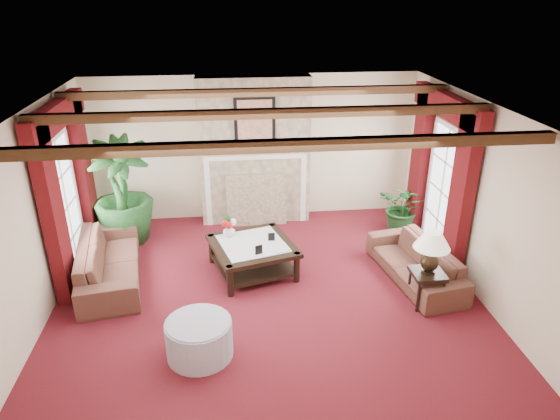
{
  "coord_description": "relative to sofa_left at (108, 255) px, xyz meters",
  "views": [
    {
      "loc": [
        -0.49,
        -6.19,
        4.09
      ],
      "look_at": [
        0.23,
        0.4,
        1.12
      ],
      "focal_mm": 32.0,
      "sensor_mm": 36.0,
      "label": 1
    }
  ],
  "objects": [
    {
      "name": "floor",
      "position": [
        2.34,
        -0.61,
        -0.42
      ],
      "size": [
        6.0,
        6.0,
        0.0
      ],
      "primitive_type": "plane",
      "color": "#470C13",
      "rests_on": "ground"
    },
    {
      "name": "ceiling",
      "position": [
        2.34,
        -0.61,
        2.28
      ],
      "size": [
        6.0,
        6.0,
        0.0
      ],
      "primitive_type": "plane",
      "rotation": [
        3.14,
        0.0,
        0.0
      ],
      "color": "white",
      "rests_on": "floor"
    },
    {
      "name": "back_wall",
      "position": [
        2.34,
        2.14,
        0.93
      ],
      "size": [
        6.0,
        0.02,
        2.7
      ],
      "primitive_type": "cube",
      "color": "beige",
      "rests_on": "ground"
    },
    {
      "name": "left_wall",
      "position": [
        -0.66,
        -0.61,
        0.93
      ],
      "size": [
        0.02,
        5.5,
        2.7
      ],
      "primitive_type": "cube",
      "color": "beige",
      "rests_on": "ground"
    },
    {
      "name": "right_wall",
      "position": [
        5.34,
        -0.61,
        0.93
      ],
      "size": [
        0.02,
        5.5,
        2.7
      ],
      "primitive_type": "cube",
      "color": "beige",
      "rests_on": "ground"
    },
    {
      "name": "ceiling_beams",
      "position": [
        2.34,
        -0.61,
        2.22
      ],
      "size": [
        6.0,
        3.0,
        0.12
      ],
      "primitive_type": null,
      "color": "#321E10",
      "rests_on": "ceiling"
    },
    {
      "name": "fireplace",
      "position": [
        2.34,
        1.94,
        2.28
      ],
      "size": [
        2.0,
        0.52,
        2.7
      ],
      "primitive_type": null,
      "color": "tan",
      "rests_on": "ground"
    },
    {
      "name": "french_door_left",
      "position": [
        -0.63,
        0.39,
        1.71
      ],
      "size": [
        0.1,
        1.1,
        2.16
      ],
      "primitive_type": null,
      "color": "white",
      "rests_on": "ground"
    },
    {
      "name": "french_door_right",
      "position": [
        5.31,
        0.39,
        1.71
      ],
      "size": [
        0.1,
        1.1,
        2.16
      ],
      "primitive_type": null,
      "color": "white",
      "rests_on": "ground"
    },
    {
      "name": "curtains_left",
      "position": [
        -0.52,
        0.39,
        2.13
      ],
      "size": [
        0.2,
        2.4,
        2.55
      ],
      "primitive_type": null,
      "color": "#46090C",
      "rests_on": "ground"
    },
    {
      "name": "curtains_right",
      "position": [
        5.2,
        0.39,
        2.13
      ],
      "size": [
        0.2,
        2.4,
        2.55
      ],
      "primitive_type": null,
      "color": "#46090C",
      "rests_on": "ground"
    },
    {
      "name": "sofa_left",
      "position": [
        0.0,
        0.0,
        0.0
      ],
      "size": [
        2.35,
        1.3,
        0.84
      ],
      "primitive_type": "imported",
      "rotation": [
        0.0,
        0.0,
        1.73
      ],
      "color": "black",
      "rests_on": "ground"
    },
    {
      "name": "sofa_right",
      "position": [
        4.61,
        -0.5,
        -0.05
      ],
      "size": [
        2.08,
        1.16,
        0.74
      ],
      "primitive_type": "imported",
      "rotation": [
        0.0,
        0.0,
        -1.41
      ],
      "color": "black",
      "rests_on": "ground"
    },
    {
      "name": "potted_palm",
      "position": [
        0.02,
        1.29,
        0.09
      ],
      "size": [
        1.98,
        2.37,
        1.03
      ],
      "primitive_type": "imported",
      "rotation": [
        0.0,
        0.0,
        0.27
      ],
      "color": "black",
      "rests_on": "ground"
    },
    {
      "name": "small_plant",
      "position": [
        4.95,
        1.1,
        -0.06
      ],
      "size": [
        1.76,
        1.76,
        0.72
      ],
      "primitive_type": "imported",
      "rotation": [
        0.0,
        0.0,
        -0.8
      ],
      "color": "black",
      "rests_on": "ground"
    },
    {
      "name": "coffee_table",
      "position": [
        2.17,
        -0.02,
        -0.18
      ],
      "size": [
        1.47,
        1.47,
        0.49
      ],
      "primitive_type": null,
      "rotation": [
        0.0,
        0.0,
        0.27
      ],
      "color": "black",
      "rests_on": "ground"
    },
    {
      "name": "side_table",
      "position": [
        4.52,
        -1.15,
        -0.16
      ],
      "size": [
        0.51,
        0.51,
        0.51
      ],
      "primitive_type": null,
      "rotation": [
        0.0,
        0.0,
        0.2
      ],
      "color": "black",
      "rests_on": "ground"
    },
    {
      "name": "ottoman",
      "position": [
        1.41,
        -1.89,
        -0.19
      ],
      "size": [
        0.8,
        0.8,
        0.47
      ],
      "primitive_type": "cylinder",
      "color": "#9C99AE",
      "rests_on": "ground"
    },
    {
      "name": "table_lamp",
      "position": [
        4.52,
        -1.15,
        0.4
      ],
      "size": [
        0.49,
        0.49,
        0.63
      ],
      "primitive_type": null,
      "color": "black",
      "rests_on": "side_table"
    },
    {
      "name": "flower_vase",
      "position": [
        1.82,
        0.28,
        0.16
      ],
      "size": [
        0.32,
        0.32,
        0.19
      ],
      "primitive_type": "imported",
      "rotation": [
        0.0,
        0.0,
        -0.34
      ],
      "color": "silver",
      "rests_on": "coffee_table"
    },
    {
      "name": "book",
      "position": [
        2.49,
        -0.25,
        0.21
      ],
      "size": [
        0.22,
        0.13,
        0.29
      ],
      "primitive_type": "imported",
      "rotation": [
        0.0,
        0.0,
        0.26
      ],
      "color": "black",
      "rests_on": "coffee_table"
    },
    {
      "name": "photo_frame_a",
      "position": [
        2.24,
        -0.37,
        0.14
      ],
      "size": [
        0.11,
        0.06,
        0.15
      ],
      "primitive_type": null,
      "rotation": [
        0.0,
        0.0,
        0.38
      ],
      "color": "black",
      "rests_on": "coffee_table"
    },
    {
      "name": "photo_frame_b",
      "position": [
        2.47,
        0.04,
        0.14
      ],
      "size": [
        0.11,
        0.02,
        0.14
      ],
      "primitive_type": null,
      "rotation": [
        0.0,
        0.0,
        -0.01
      ],
      "color": "black",
      "rests_on": "coffee_table"
    }
  ]
}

